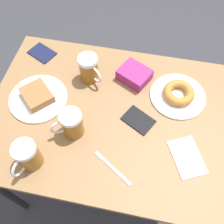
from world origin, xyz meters
The scene contains 12 objects.
ground_plane centered at (0.00, 0.00, 0.00)m, with size 8.00×8.00×0.00m, color #333338.
table centered at (0.00, 0.00, 0.71)m, with size 0.76×1.08×0.78m.
plate_with_cake centered at (-0.01, -0.34, 0.79)m, with size 0.26×0.26×0.05m.
plate_with_donut centered at (-0.15, 0.27, 0.80)m, with size 0.25×0.25×0.05m.
beer_mug_left centered at (-0.17, -0.14, 0.84)m, with size 0.10×0.12×0.13m.
beer_mug_center centered at (0.27, -0.26, 0.84)m, with size 0.13×0.09×0.13m.
beer_mug_right centered at (0.11, -0.14, 0.84)m, with size 0.09×0.12×0.13m.
napkin_folded centered at (0.13, 0.32, 0.78)m, with size 0.19×0.17×0.00m.
fork centered at (0.23, 0.05, 0.78)m, with size 0.11×0.16×0.00m.
passport_near_edge centered at (0.01, 0.11, 0.78)m, with size 0.14×0.15×0.01m.
passport_far_edge centered at (-0.28, -0.41, 0.78)m, with size 0.13×0.15×0.01m.
blue_pouch centered at (-0.21, 0.06, 0.80)m, with size 0.16×0.17×0.05m.
Camera 1 is at (0.53, 0.11, 1.70)m, focal length 40.00 mm.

